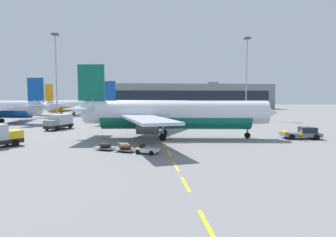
{
  "coord_description": "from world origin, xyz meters",
  "views": [
    {
      "loc": [
        14.48,
        -19.57,
        6.78
      ],
      "look_at": [
        19.37,
        30.17,
        3.1
      ],
      "focal_mm": 30.77,
      "sensor_mm": 36.0,
      "label": 1
    }
  ],
  "objects_px": {
    "apron_light_mast_near": "(56,67)",
    "apron_light_mast_far": "(247,69)",
    "fuel_service_truck": "(60,122)",
    "airliner_foreground": "(172,114)",
    "airliner_mid_left": "(143,108)",
    "ground_crew_worker": "(301,134)",
    "baggage_train": "(125,148)",
    "airliner_far_center": "(69,106)",
    "catering_truck": "(239,119)",
    "pushback_tug": "(302,133)"
  },
  "relations": [
    {
      "from": "airliner_foreground",
      "to": "baggage_train",
      "type": "xyz_separation_m",
      "value": [
        -7.14,
        -11.51,
        -3.42
      ]
    },
    {
      "from": "airliner_far_center",
      "to": "apron_light_mast_near",
      "type": "xyz_separation_m",
      "value": [
        2.75,
        -25.88,
        11.86
      ]
    },
    {
      "from": "fuel_service_truck",
      "to": "airliner_foreground",
      "type": "bearing_deg",
      "value": -34.77
    },
    {
      "from": "fuel_service_truck",
      "to": "apron_light_mast_far",
      "type": "xyz_separation_m",
      "value": [
        51.13,
        27.19,
        14.31
      ]
    },
    {
      "from": "fuel_service_truck",
      "to": "apron_light_mast_far",
      "type": "distance_m",
      "value": 59.65
    },
    {
      "from": "catering_truck",
      "to": "baggage_train",
      "type": "height_order",
      "value": "catering_truck"
    },
    {
      "from": "apron_light_mast_near",
      "to": "pushback_tug",
      "type": "bearing_deg",
      "value": -39.47
    },
    {
      "from": "fuel_service_truck",
      "to": "apron_light_mast_far",
      "type": "height_order",
      "value": "apron_light_mast_far"
    },
    {
      "from": "airliner_mid_left",
      "to": "apron_light_mast_far",
      "type": "distance_m",
      "value": 36.5
    },
    {
      "from": "airliner_mid_left",
      "to": "apron_light_mast_far",
      "type": "xyz_separation_m",
      "value": [
        33.3,
        8.73,
        12.16
      ]
    },
    {
      "from": "catering_truck",
      "to": "baggage_train",
      "type": "xyz_separation_m",
      "value": [
        -25.26,
        -30.38,
        -1.12
      ]
    },
    {
      "from": "baggage_train",
      "to": "apron_light_mast_far",
      "type": "relative_size",
      "value": 0.32
    },
    {
      "from": "airliner_far_center",
      "to": "ground_crew_worker",
      "type": "xyz_separation_m",
      "value": [
        51.74,
        -69.47,
        -2.66
      ]
    },
    {
      "from": "airliner_mid_left",
      "to": "baggage_train",
      "type": "relative_size",
      "value": 3.58
    },
    {
      "from": "pushback_tug",
      "to": "airliner_foreground",
      "type": "bearing_deg",
      "value": 172.73
    },
    {
      "from": "airliner_mid_left",
      "to": "ground_crew_worker",
      "type": "relative_size",
      "value": 17.23
    },
    {
      "from": "airliner_mid_left",
      "to": "catering_truck",
      "type": "xyz_separation_m",
      "value": [
        22.59,
        -15.09,
        -2.15
      ]
    },
    {
      "from": "airliner_far_center",
      "to": "fuel_service_truck",
      "type": "relative_size",
      "value": 4.24
    },
    {
      "from": "baggage_train",
      "to": "ground_crew_worker",
      "type": "height_order",
      "value": "ground_crew_worker"
    },
    {
      "from": "baggage_train",
      "to": "ground_crew_worker",
      "type": "xyz_separation_m",
      "value": [
        26.95,
        6.74,
        0.45
      ]
    },
    {
      "from": "pushback_tug",
      "to": "catering_truck",
      "type": "relative_size",
      "value": 0.86
    },
    {
      "from": "airliner_mid_left",
      "to": "apron_light_mast_near",
      "type": "relative_size",
      "value": 1.18
    },
    {
      "from": "ground_crew_worker",
      "to": "baggage_train",
      "type": "bearing_deg",
      "value": -165.97
    },
    {
      "from": "ground_crew_worker",
      "to": "apron_light_mast_far",
      "type": "distance_m",
      "value": 50.57
    },
    {
      "from": "airliner_mid_left",
      "to": "catering_truck",
      "type": "height_order",
      "value": "airliner_mid_left"
    },
    {
      "from": "pushback_tug",
      "to": "apron_light_mast_far",
      "type": "height_order",
      "value": "apron_light_mast_far"
    },
    {
      "from": "apron_light_mast_near",
      "to": "apron_light_mast_far",
      "type": "relative_size",
      "value": 0.97
    },
    {
      "from": "pushback_tug",
      "to": "airliner_far_center",
      "type": "xyz_separation_m",
      "value": [
        -53.17,
        67.4,
        2.73
      ]
    },
    {
      "from": "baggage_train",
      "to": "apron_light_mast_far",
      "type": "height_order",
      "value": "apron_light_mast_far"
    },
    {
      "from": "fuel_service_truck",
      "to": "apron_light_mast_far",
      "type": "relative_size",
      "value": 0.29
    },
    {
      "from": "pushback_tug",
      "to": "fuel_service_truck",
      "type": "bearing_deg",
      "value": 157.32
    },
    {
      "from": "pushback_tug",
      "to": "baggage_train",
      "type": "bearing_deg",
      "value": -162.77
    },
    {
      "from": "ground_crew_worker",
      "to": "catering_truck",
      "type": "bearing_deg",
      "value": 94.1
    },
    {
      "from": "airliner_mid_left",
      "to": "fuel_service_truck",
      "type": "height_order",
      "value": "airliner_mid_left"
    },
    {
      "from": "fuel_service_truck",
      "to": "catering_truck",
      "type": "bearing_deg",
      "value": 4.77
    },
    {
      "from": "catering_truck",
      "to": "apron_light_mast_far",
      "type": "bearing_deg",
      "value": 65.8
    },
    {
      "from": "airliner_foreground",
      "to": "pushback_tug",
      "type": "distance_m",
      "value": 21.64
    },
    {
      "from": "airliner_mid_left",
      "to": "airliner_far_center",
      "type": "height_order",
      "value": "airliner_mid_left"
    },
    {
      "from": "apron_light_mast_far",
      "to": "catering_truck",
      "type": "bearing_deg",
      "value": -114.2
    },
    {
      "from": "airliner_foreground",
      "to": "airliner_far_center",
      "type": "xyz_separation_m",
      "value": [
        -31.92,
        64.69,
        -0.32
      ]
    },
    {
      "from": "airliner_far_center",
      "to": "airliner_foreground",
      "type": "bearing_deg",
      "value": -63.74
    },
    {
      "from": "ground_crew_worker",
      "to": "apron_light_mast_far",
      "type": "bearing_deg",
      "value": 79.25
    },
    {
      "from": "pushback_tug",
      "to": "fuel_service_truck",
      "type": "relative_size",
      "value": 0.86
    },
    {
      "from": "airliner_foreground",
      "to": "ground_crew_worker",
      "type": "distance_m",
      "value": 20.6
    },
    {
      "from": "airliner_far_center",
      "to": "apron_light_mast_near",
      "type": "distance_m",
      "value": 28.6
    },
    {
      "from": "pushback_tug",
      "to": "catering_truck",
      "type": "xyz_separation_m",
      "value": [
        -3.13,
        21.57,
        0.74
      ]
    },
    {
      "from": "airliner_far_center",
      "to": "baggage_train",
      "type": "distance_m",
      "value": 80.2
    },
    {
      "from": "fuel_service_truck",
      "to": "baggage_train",
      "type": "height_order",
      "value": "fuel_service_truck"
    },
    {
      "from": "airliner_foreground",
      "to": "airliner_mid_left",
      "type": "relative_size",
      "value": 1.18
    },
    {
      "from": "ground_crew_worker",
      "to": "pushback_tug",
      "type": "bearing_deg",
      "value": 55.32
    }
  ]
}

